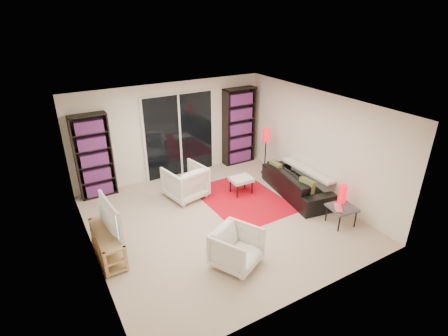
% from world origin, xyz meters
% --- Properties ---
extents(floor, '(5.00, 5.00, 0.00)m').
position_xyz_m(floor, '(0.00, 0.00, 0.00)').
color(floor, '#C0AD96').
rests_on(floor, ground).
extents(wall_back, '(5.00, 0.02, 2.40)m').
position_xyz_m(wall_back, '(0.00, 2.50, 1.20)').
color(wall_back, silver).
rests_on(wall_back, ground).
extents(wall_front, '(5.00, 0.02, 2.40)m').
position_xyz_m(wall_front, '(0.00, -2.50, 1.20)').
color(wall_front, silver).
rests_on(wall_front, ground).
extents(wall_left, '(0.02, 5.00, 2.40)m').
position_xyz_m(wall_left, '(-2.50, 0.00, 1.20)').
color(wall_left, silver).
rests_on(wall_left, ground).
extents(wall_right, '(0.02, 5.00, 2.40)m').
position_xyz_m(wall_right, '(2.50, 0.00, 1.20)').
color(wall_right, silver).
rests_on(wall_right, ground).
extents(ceiling, '(5.00, 5.00, 0.02)m').
position_xyz_m(ceiling, '(0.00, 0.00, 2.40)').
color(ceiling, white).
rests_on(ceiling, wall_back).
extents(sliding_door, '(1.92, 0.08, 2.16)m').
position_xyz_m(sliding_door, '(0.20, 2.46, 1.05)').
color(sliding_door, white).
rests_on(sliding_door, ground).
extents(bookshelf_left, '(0.80, 0.30, 1.95)m').
position_xyz_m(bookshelf_left, '(-1.95, 2.33, 0.98)').
color(bookshelf_left, black).
rests_on(bookshelf_left, ground).
extents(bookshelf_right, '(0.90, 0.30, 2.10)m').
position_xyz_m(bookshelf_right, '(1.90, 2.33, 1.05)').
color(bookshelf_right, black).
rests_on(bookshelf_right, ground).
extents(tv_stand, '(0.38, 1.20, 0.50)m').
position_xyz_m(tv_stand, '(-2.29, -0.01, 0.26)').
color(tv_stand, tan).
rests_on(tv_stand, floor).
extents(tv, '(0.22, 1.01, 0.58)m').
position_xyz_m(tv, '(-2.27, -0.01, 0.79)').
color(tv, black).
rests_on(tv, tv_stand).
extents(rug, '(1.69, 2.25, 0.01)m').
position_xyz_m(rug, '(0.84, 0.48, 0.01)').
color(rug, red).
rests_on(rug, floor).
extents(sofa, '(1.11, 2.14, 0.60)m').
position_xyz_m(sofa, '(2.07, 0.05, 0.30)').
color(sofa, black).
rests_on(sofa, floor).
extents(armchair_back, '(0.97, 0.99, 0.77)m').
position_xyz_m(armchair_back, '(-0.23, 1.24, 0.38)').
color(armchair_back, silver).
rests_on(armchair_back, floor).
extents(armchair_front, '(0.98, 0.99, 0.68)m').
position_xyz_m(armchair_front, '(-0.45, -1.35, 0.34)').
color(armchair_front, silver).
rests_on(armchair_front, floor).
extents(ottoman, '(0.51, 0.42, 0.40)m').
position_xyz_m(ottoman, '(0.97, 0.74, 0.34)').
color(ottoman, silver).
rests_on(ottoman, floor).
extents(side_table, '(0.56, 0.56, 0.40)m').
position_xyz_m(side_table, '(2.02, -1.36, 0.36)').
color(side_table, '#414145').
rests_on(side_table, floor).
extents(laptop, '(0.40, 0.41, 0.03)m').
position_xyz_m(laptop, '(1.94, -1.40, 0.41)').
color(laptop, silver).
rests_on(laptop, side_table).
extents(table_lamp, '(0.17, 0.17, 0.38)m').
position_xyz_m(table_lamp, '(2.16, -1.21, 0.59)').
color(table_lamp, red).
rests_on(table_lamp, side_table).
extents(floor_lamp, '(0.18, 0.18, 1.23)m').
position_xyz_m(floor_lamp, '(2.11, 1.36, 0.92)').
color(floor_lamp, black).
rests_on(floor_lamp, floor).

